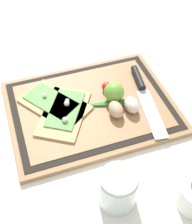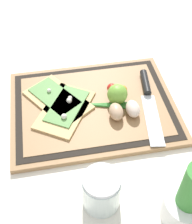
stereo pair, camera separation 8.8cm
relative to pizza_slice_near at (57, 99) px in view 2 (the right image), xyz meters
name	(u,v)px [view 2 (the right image)]	position (x,y,z in m)	size (l,w,h in m)	color
ground_plane	(93,109)	(-0.10, 0.04, -0.02)	(6.00, 6.00, 0.00)	silver
cutting_board	(93,107)	(-0.10, 0.04, -0.01)	(0.48, 0.37, 0.02)	#997047
pizza_slice_near	(57,99)	(0.00, 0.00, 0.00)	(0.21, 0.23, 0.02)	tan
pizza_slice_far	(65,109)	(-0.02, 0.04, 0.00)	(0.20, 0.23, 0.02)	tan
knife	(148,93)	(-0.27, 0.03, 0.00)	(0.07, 0.29, 0.02)	silver
egg_brown	(116,112)	(-0.16, 0.09, 0.01)	(0.04, 0.06, 0.04)	tan
egg_pink	(133,109)	(-0.21, 0.09, 0.01)	(0.04, 0.06, 0.04)	beige
lime	(117,94)	(-0.17, 0.04, 0.02)	(0.06, 0.06, 0.06)	#70A838
cherry_tomato_red	(112,88)	(-0.17, -0.01, 0.01)	(0.03, 0.03, 0.03)	red
cherry_tomato_yellow	(123,90)	(-0.20, 0.00, 0.01)	(0.03, 0.03, 0.03)	orange
scallion_bunch	(86,103)	(-0.08, 0.03, 0.00)	(0.27, 0.08, 0.01)	#388433
herb_pot	(188,202)	(-0.24, 0.40, 0.04)	(0.10, 0.10, 0.18)	white
sauce_jar	(101,192)	(-0.07, 0.33, 0.02)	(0.09, 0.09, 0.10)	silver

